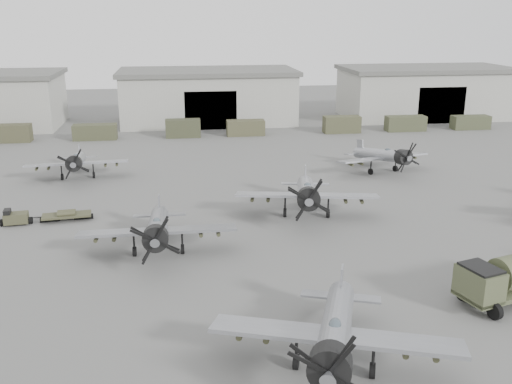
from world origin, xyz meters
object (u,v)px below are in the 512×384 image
(aircraft_near_1, at_px, (335,333))
(aircraft_mid_2, at_px, (307,193))
(aircraft_mid_1, at_px, (157,228))
(aircraft_far_0, at_px, (77,161))
(aircraft_far_1, at_px, (385,156))
(tug_trailer, at_px, (36,217))

(aircraft_near_1, relative_size, aircraft_mid_2, 0.99)
(aircraft_mid_2, bearing_deg, aircraft_near_1, -88.25)
(aircraft_near_1, relative_size, aircraft_mid_1, 1.07)
(aircraft_far_0, height_order, aircraft_far_1, aircraft_far_1)
(tug_trailer, bearing_deg, aircraft_far_1, 11.53)
(aircraft_near_1, distance_m, aircraft_far_0, 42.67)
(aircraft_near_1, distance_m, aircraft_far_1, 39.57)
(aircraft_near_1, relative_size, aircraft_far_0, 1.13)
(aircraft_far_0, xyz_separation_m, aircraft_far_1, (34.20, -2.27, 0.02))
(aircraft_far_0, distance_m, aircraft_far_1, 34.27)
(aircraft_near_1, height_order, aircraft_mid_2, aircraft_mid_2)
(aircraft_mid_2, bearing_deg, tug_trailer, -173.34)
(aircraft_far_0, bearing_deg, aircraft_near_1, -69.50)
(aircraft_mid_1, height_order, tug_trailer, aircraft_mid_1)
(aircraft_mid_2, bearing_deg, aircraft_mid_1, -141.52)
(aircraft_mid_2, relative_size, tug_trailer, 1.76)
(aircraft_far_1, height_order, tug_trailer, aircraft_far_1)
(aircraft_near_1, height_order, tug_trailer, aircraft_near_1)
(tug_trailer, bearing_deg, aircraft_far_0, 77.62)
(aircraft_mid_1, relative_size, aircraft_far_0, 1.06)
(aircraft_far_0, bearing_deg, aircraft_mid_1, -72.35)
(aircraft_far_1, bearing_deg, aircraft_far_0, 160.85)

